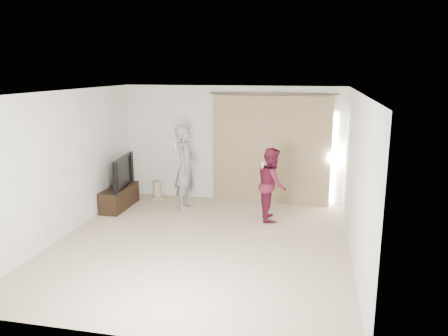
{
  "coord_description": "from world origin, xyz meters",
  "views": [
    {
      "loc": [
        1.85,
        -6.81,
        2.96
      ],
      "look_at": [
        0.15,
        1.2,
        1.1
      ],
      "focal_mm": 35.0,
      "sensor_mm": 36.0,
      "label": 1
    }
  ],
  "objects_px": {
    "tv_console": "(120,197)",
    "person_man": "(186,167)",
    "tv": "(118,172)",
    "person_woman": "(272,184)"
  },
  "relations": [
    {
      "from": "tv_console",
      "to": "person_woman",
      "type": "height_order",
      "value": "person_woman"
    },
    {
      "from": "tv",
      "to": "person_woman",
      "type": "relative_size",
      "value": 0.82
    },
    {
      "from": "tv_console",
      "to": "person_woman",
      "type": "bearing_deg",
      "value": -0.93
    },
    {
      "from": "tv_console",
      "to": "person_man",
      "type": "xyz_separation_m",
      "value": [
        1.43,
        0.28,
        0.68
      ]
    },
    {
      "from": "tv_console",
      "to": "person_woman",
      "type": "distance_m",
      "value": 3.35
    },
    {
      "from": "tv_console",
      "to": "tv",
      "type": "relative_size",
      "value": 1.0
    },
    {
      "from": "person_man",
      "to": "tv_console",
      "type": "bearing_deg",
      "value": -168.92
    },
    {
      "from": "tv",
      "to": "tv_console",
      "type": "bearing_deg",
      "value": -0.0
    },
    {
      "from": "person_man",
      "to": "tv",
      "type": "bearing_deg",
      "value": -168.92
    },
    {
      "from": "tv_console",
      "to": "tv",
      "type": "distance_m",
      "value": 0.57
    }
  ]
}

